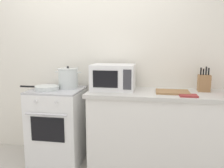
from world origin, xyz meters
TOP-DOWN VIEW (x-y plane):
  - back_wall at (0.30, 0.97)m, footprint 4.40×0.10m
  - lower_cabinet_right at (0.90, 0.62)m, footprint 1.64×0.56m
  - countertop_right at (0.90, 0.62)m, footprint 1.70×0.60m
  - stove at (-0.35, 0.60)m, footprint 0.60×0.64m
  - stock_pot at (-0.24, 0.69)m, footprint 0.33×0.25m
  - frying_pan at (-0.45, 0.52)m, footprint 0.48×0.28m
  - microwave at (0.32, 0.68)m, footprint 0.50×0.37m
  - cutting_board at (1.00, 0.60)m, footprint 0.36×0.26m
  - knife_block at (1.36, 0.74)m, footprint 0.13×0.10m
  - oven_mitt at (1.15, 0.44)m, footprint 0.18×0.14m

SIDE VIEW (x-z plane):
  - lower_cabinet_right at x=0.90m, z-range 0.00..0.88m
  - stove at x=-0.35m, z-range 0.00..0.92m
  - countertop_right at x=0.90m, z-range 0.88..0.92m
  - oven_mitt at x=1.15m, z-range 0.92..0.94m
  - cutting_board at x=1.00m, z-range 0.92..0.94m
  - frying_pan at x=-0.45m, z-range 0.92..0.97m
  - knife_block at x=1.36m, z-range 0.88..1.16m
  - stock_pot at x=-0.24m, z-range 0.91..1.18m
  - microwave at x=0.32m, z-range 0.92..1.22m
  - back_wall at x=0.30m, z-range 0.00..2.50m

